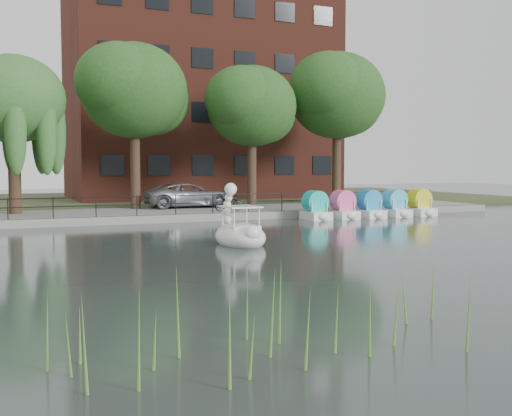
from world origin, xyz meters
TOP-DOWN VIEW (x-y plane):
  - ground_plane at (0.00, 0.00)m, footprint 120.00×120.00m
  - promenade at (0.00, 16.00)m, footprint 40.00×6.00m
  - kerb at (0.00, 13.05)m, footprint 40.00×0.25m
  - land_strip at (0.00, 30.00)m, footprint 60.00×22.00m
  - railing at (0.00, 13.25)m, footprint 32.00×0.05m
  - apartment_building at (7.00, 29.97)m, footprint 20.00×10.07m
  - willow_mid at (-7.50, 17.00)m, footprint 5.32×5.32m
  - broadleaf_center at (-1.00, 18.00)m, footprint 6.00×6.00m
  - broadleaf_right at (6.00, 17.50)m, footprint 5.40×5.40m
  - broadleaf_far at (12.50, 18.50)m, footprint 6.30×6.30m
  - minivan at (2.15, 17.83)m, footprint 2.82×6.02m
  - bicycle at (3.30, 14.29)m, footprint 0.91×1.80m
  - swan_boat at (-0.37, 3.51)m, footprint 1.76×2.80m
  - pedal_boat_row at (10.69, 11.78)m, footprint 7.95×1.70m

SIDE VIEW (x-z plane):
  - ground_plane at x=0.00m, z-range 0.00..0.00m
  - land_strip at x=0.00m, z-range 0.00..0.36m
  - promenade at x=0.00m, z-range 0.00..0.40m
  - kerb at x=0.00m, z-range 0.00..0.40m
  - swan_boat at x=-0.37m, z-range -0.63..1.62m
  - pedal_boat_row at x=10.69m, z-range -0.09..1.31m
  - bicycle at x=3.30m, z-range 0.40..1.40m
  - railing at x=0.00m, z-range 0.65..1.65m
  - minivan at x=2.15m, z-range 0.40..2.07m
  - willow_mid at x=-7.50m, z-range 2.17..10.32m
  - broadleaf_right at x=6.00m, z-range 2.22..10.55m
  - broadleaf_center at x=-1.00m, z-range 2.44..11.69m
  - broadleaf_far at x=12.50m, z-range 2.54..12.25m
  - apartment_building at x=7.00m, z-range 0.36..18.36m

